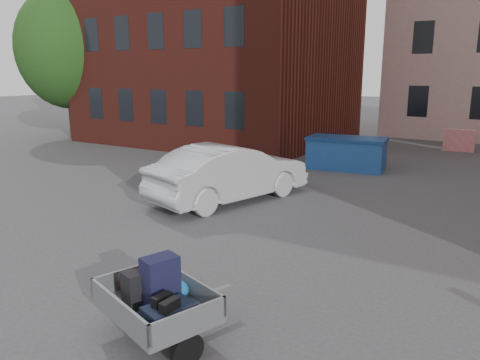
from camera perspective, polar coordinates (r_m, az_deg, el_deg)
The scene contains 7 objects.
ground at distance 10.02m, azimuth -1.06°, elevation -7.50°, with size 120.00×120.00×0.00m, color #38383A.
building_brick at distance 25.42m, azimuth -2.39°, elevation 20.95°, with size 12.00×10.00×14.00m, color #591E16.
far_building at distance 39.02m, azimuth -8.50°, elevation 13.67°, with size 6.00×6.00×8.00m, color maroon.
tree at distance 27.06m, azimuth -20.34°, elevation 15.82°, with size 5.28×5.28×8.30m.
trailer at distance 6.44m, azimuth -10.26°, elevation -14.05°, with size 1.87×1.97×1.20m.
dumpster at distance 17.67m, azimuth 12.83°, elevation 3.22°, with size 2.96×1.78×1.17m.
silver_car at distance 12.96m, azimuth -1.26°, elevation 0.91°, with size 1.67×4.78×1.57m, color #A9ABB1.
Camera 1 is at (5.09, -7.87, 3.53)m, focal length 35.00 mm.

